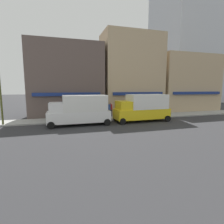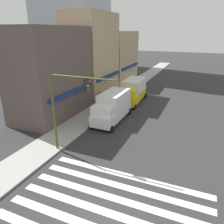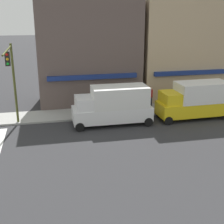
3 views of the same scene
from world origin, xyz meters
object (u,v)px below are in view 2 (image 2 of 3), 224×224
at_px(traffic_signal, 67,100).
at_px(pedestrian_blue_shirt, 101,97).
at_px(pedestrian_red_jacket, 100,97).
at_px(box_truck_white, 112,107).
at_px(box_truck_yellow, 133,91).

distance_m(traffic_signal, pedestrian_blue_shirt, 12.31).
distance_m(traffic_signal, pedestrian_red_jacket, 12.62).
distance_m(traffic_signal, box_truck_white, 7.93).
xyz_separation_m(traffic_signal, box_truck_yellow, (14.44, -0.45, -2.78)).
bearing_deg(box_truck_yellow, pedestrian_blue_shirt, 129.50).
bearing_deg(pedestrian_red_jacket, pedestrian_blue_shirt, 108.72).
distance_m(box_truck_white, pedestrian_blue_shirt, 5.32).
bearing_deg(pedestrian_red_jacket, box_truck_yellow, -159.42).
bearing_deg(traffic_signal, box_truck_white, -3.44).
bearing_deg(box_truck_yellow, box_truck_white, 178.39).
bearing_deg(pedestrian_blue_shirt, box_truck_white, -67.30).
relative_size(box_truck_white, pedestrian_red_jacket, 3.50).
xyz_separation_m(box_truck_white, box_truck_yellow, (7.02, 0.00, 0.00)).
bearing_deg(traffic_signal, pedestrian_red_jacket, 14.83).
xyz_separation_m(box_truck_white, pedestrian_red_jacket, (4.36, 3.57, -0.51)).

